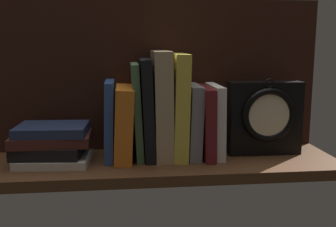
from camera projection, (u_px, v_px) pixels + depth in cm
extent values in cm
cube|color=#4C2D19|center=(161.00, 165.00, 97.34)|extent=(85.54, 24.50, 2.50)
cube|color=black|center=(156.00, 75.00, 105.04)|extent=(85.54, 1.20, 38.83)
cube|color=#2D4C8E|center=(109.00, 120.00, 96.90)|extent=(2.62, 12.58, 18.98)
cube|color=orange|center=(124.00, 123.00, 97.41)|extent=(5.03, 16.16, 17.68)
cube|color=#476B44|center=(137.00, 111.00, 97.27)|extent=(2.76, 12.40, 23.10)
cube|color=black|center=(147.00, 109.00, 97.43)|extent=(3.39, 14.14, 24.23)
cube|color=tan|center=(162.00, 105.00, 97.67)|extent=(4.58, 14.49, 26.05)
cube|color=gold|center=(179.00, 106.00, 98.18)|extent=(3.94, 14.85, 25.40)
cube|color=gray|center=(192.00, 121.00, 99.23)|extent=(3.49, 13.98, 17.90)
cube|color=maroon|center=(204.00, 121.00, 99.61)|extent=(2.80, 16.35, 17.31)
cube|color=silver|center=(215.00, 120.00, 99.87)|extent=(2.46, 14.44, 17.71)
cube|color=black|center=(264.00, 118.00, 101.59)|extent=(18.34, 5.45, 18.34)
torus|color=black|center=(269.00, 115.00, 98.30)|extent=(13.42, 1.65, 13.42)
cylinder|color=beige|center=(269.00, 115.00, 98.30)|extent=(10.83, 0.60, 10.83)
cube|color=black|center=(271.00, 110.00, 97.61)|extent=(0.76, 0.30, 2.66)
cube|color=black|center=(275.00, 121.00, 98.24)|extent=(3.37, 0.30, 3.04)
torus|color=black|center=(269.00, 83.00, 97.32)|extent=(2.44, 0.44, 2.44)
cube|color=beige|center=(54.00, 159.00, 94.26)|extent=(17.33, 13.30, 1.85)
cube|color=black|center=(49.00, 150.00, 93.91)|extent=(16.27, 12.44, 2.75)
cube|color=#471E19|center=(52.00, 139.00, 93.85)|extent=(17.85, 12.11, 2.31)
cube|color=#232D4C|center=(52.00, 129.00, 93.57)|extent=(16.58, 12.79, 2.17)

